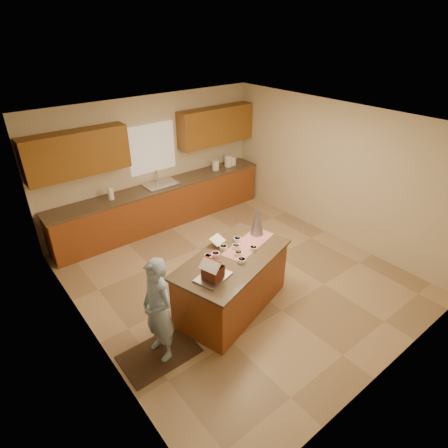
{
  "coord_description": "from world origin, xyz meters",
  "views": [
    {
      "loc": [
        -3.46,
        -4.03,
        4.03
      ],
      "look_at": [
        -0.1,
        0.2,
        1.0
      ],
      "focal_mm": 29.8,
      "sensor_mm": 36.0,
      "label": 1
    }
  ],
  "objects_px": {
    "tinsel_tree": "(257,219)",
    "gingerbread_house": "(213,270)",
    "island_base": "(232,284)",
    "boy": "(158,310)"
  },
  "relations": [
    {
      "from": "tinsel_tree",
      "to": "gingerbread_house",
      "type": "height_order",
      "value": "tinsel_tree"
    },
    {
      "from": "tinsel_tree",
      "to": "gingerbread_house",
      "type": "xyz_separation_m",
      "value": [
        -1.25,
        -0.48,
        -0.15
      ]
    },
    {
      "from": "island_base",
      "to": "tinsel_tree",
      "type": "xyz_separation_m",
      "value": [
        0.74,
        0.27,
        0.76
      ]
    },
    {
      "from": "boy",
      "to": "gingerbread_house",
      "type": "relative_size",
      "value": 4.28
    },
    {
      "from": "island_base",
      "to": "tinsel_tree",
      "type": "distance_m",
      "value": 1.09
    },
    {
      "from": "tinsel_tree",
      "to": "island_base",
      "type": "bearing_deg",
      "value": -159.58
    },
    {
      "from": "tinsel_tree",
      "to": "gingerbread_house",
      "type": "distance_m",
      "value": 1.35
    },
    {
      "from": "island_base",
      "to": "gingerbread_house",
      "type": "distance_m",
      "value": 0.83
    },
    {
      "from": "island_base",
      "to": "tinsel_tree",
      "type": "relative_size",
      "value": 3.27
    },
    {
      "from": "island_base",
      "to": "gingerbread_house",
      "type": "bearing_deg",
      "value": -174.81
    }
  ]
}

